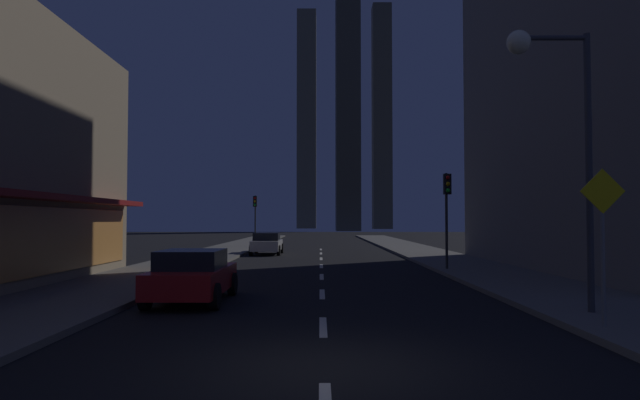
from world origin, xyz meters
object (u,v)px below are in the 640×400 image
(car_parked_far, at_px, (266,243))
(car_parked_near, at_px, (192,275))
(fire_hydrant_far_left, at_px, (202,257))
(traffic_light_near_right, at_px, (446,199))
(street_lamp_right, at_px, (551,101))
(traffic_light_far_left, at_px, (254,209))
(pedestrian_crossing_sign, at_px, (602,233))

(car_parked_far, bearing_deg, car_parked_near, -90.00)
(fire_hydrant_far_left, relative_size, traffic_light_near_right, 0.16)
(street_lamp_right, bearing_deg, traffic_light_far_left, 108.02)
(car_parked_near, height_order, traffic_light_far_left, traffic_light_far_left)
(car_parked_far, xyz_separation_m, traffic_light_near_right, (9.10, -12.68, 2.45))
(car_parked_near, xyz_separation_m, traffic_light_far_left, (-1.90, 30.88, 2.45))
(street_lamp_right, bearing_deg, traffic_light_near_right, 89.39)
(car_parked_near, xyz_separation_m, car_parked_far, (0.00, 21.48, 0.00))
(fire_hydrant_far_left, bearing_deg, car_parked_far, 76.02)
(street_lamp_right, bearing_deg, car_parked_near, 164.07)
(street_lamp_right, height_order, pedestrian_crossing_sign, street_lamp_right)
(car_parked_near, distance_m, pedestrian_crossing_sign, 10.24)
(fire_hydrant_far_left, xyz_separation_m, traffic_light_near_right, (11.40, -3.43, 2.74))
(car_parked_far, height_order, fire_hydrant_far_left, car_parked_far)
(traffic_light_near_right, distance_m, street_lamp_right, 11.52)
(fire_hydrant_far_left, height_order, traffic_light_far_left, traffic_light_far_left)
(fire_hydrant_far_left, xyz_separation_m, pedestrian_crossing_sign, (11.50, -16.56, 1.56))
(car_parked_near, height_order, car_parked_far, same)
(street_lamp_right, distance_m, pedestrian_crossing_sign, 3.53)
(traffic_light_far_left, bearing_deg, street_lamp_right, -71.98)
(traffic_light_near_right, height_order, street_lamp_right, street_lamp_right)
(car_parked_near, bearing_deg, pedestrian_crossing_sign, -25.15)
(pedestrian_crossing_sign, bearing_deg, traffic_light_near_right, 90.44)
(fire_hydrant_far_left, bearing_deg, pedestrian_crossing_sign, -55.22)
(car_parked_far, height_order, street_lamp_right, street_lamp_right)
(car_parked_far, height_order, traffic_light_near_right, traffic_light_near_right)
(pedestrian_crossing_sign, bearing_deg, car_parked_near, 154.85)
(car_parked_far, bearing_deg, traffic_light_far_left, 101.43)
(fire_hydrant_far_left, distance_m, traffic_light_near_right, 12.22)
(car_parked_near, relative_size, fire_hydrant_far_left, 6.48)
(traffic_light_near_right, relative_size, pedestrian_crossing_sign, 1.33)
(pedestrian_crossing_sign, bearing_deg, car_parked_far, 109.63)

